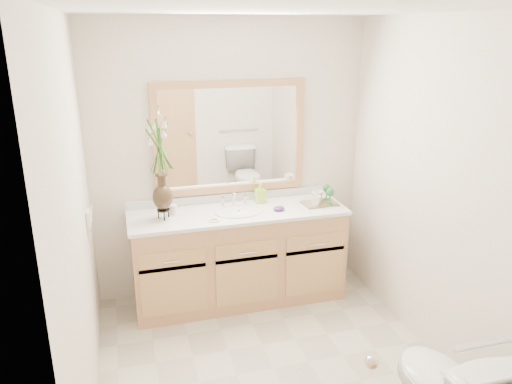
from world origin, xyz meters
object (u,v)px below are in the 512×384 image
object	(u,v)px
tray	(319,203)
flower_vase	(160,156)
tumbler	(173,209)
soap_bottle	(260,194)

from	to	relation	value
tray	flower_vase	bearing A→B (deg)	176.29
flower_vase	tumbler	bearing A→B (deg)	43.56
soap_bottle	tray	xyz separation A→B (m)	(0.49, -0.19, -0.07)
tray	tumbler	bearing A→B (deg)	172.46
flower_vase	tray	world-z (taller)	flower_vase
flower_vase	tray	size ratio (longest dim) A/B	2.66
flower_vase	soap_bottle	distance (m)	0.99
soap_bottle	tray	bearing A→B (deg)	-23.93
tumbler	soap_bottle	size ratio (longest dim) A/B	0.50
soap_bottle	tray	size ratio (longest dim) A/B	0.56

